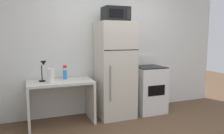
{
  "coord_description": "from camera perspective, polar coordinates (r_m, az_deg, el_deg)",
  "views": [
    {
      "loc": [
        -1.53,
        -2.43,
        1.5
      ],
      "look_at": [
        -0.17,
        1.1,
        0.98
      ],
      "focal_mm": 35.09,
      "sensor_mm": 36.0,
      "label": 1
    }
  ],
  "objects": [
    {
      "name": "refrigerator",
      "position": [
        4.09,
        0.79,
        -0.78
      ],
      "size": [
        0.66,
        0.64,
        1.77
      ],
      "color": "beige",
      "rests_on": "ground"
    },
    {
      "name": "oven_range",
      "position": [
        4.5,
        9.43,
        -5.55
      ],
      "size": [
        0.57,
        0.61,
        1.1
      ],
      "color": "white",
      "rests_on": "ground"
    },
    {
      "name": "desk_lamp",
      "position": [
        3.86,
        -17.53,
        -0.12
      ],
      "size": [
        0.14,
        0.12,
        0.35
      ],
      "color": "black",
      "rests_on": "desk"
    },
    {
      "name": "paper_towel_roll",
      "position": [
        3.7,
        -15.64,
        -2.25
      ],
      "size": [
        0.11,
        0.11,
        0.24
      ],
      "primitive_type": "cylinder",
      "color": "white",
      "rests_on": "desk"
    },
    {
      "name": "spray_bottle",
      "position": [
        4.0,
        -12.17,
        -1.72
      ],
      "size": [
        0.06,
        0.06,
        0.25
      ],
      "color": "#2D8CEA",
      "rests_on": "desk"
    },
    {
      "name": "desk",
      "position": [
        3.92,
        -13.21,
        -6.86
      ],
      "size": [
        1.1,
        0.6,
        0.75
      ],
      "color": "silver",
      "rests_on": "ground"
    },
    {
      "name": "wall_back_white",
      "position": [
        4.41,
        -0.74,
        5.24
      ],
      "size": [
        5.0,
        0.1,
        2.6
      ],
      "primitive_type": "cube",
      "color": "silver",
      "rests_on": "ground"
    },
    {
      "name": "microwave",
      "position": [
        4.05,
        0.93,
        13.56
      ],
      "size": [
        0.46,
        0.35,
        0.26
      ],
      "color": "black",
      "rests_on": "refrigerator"
    }
  ]
}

